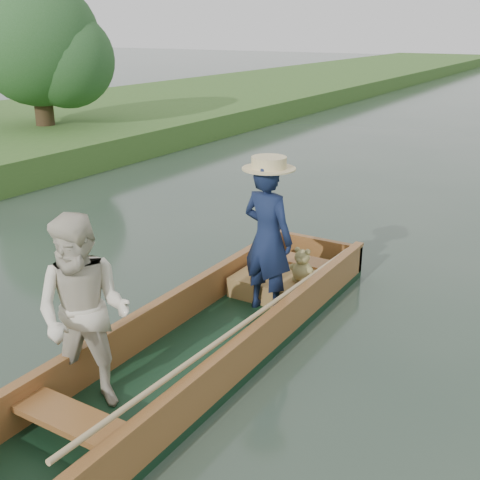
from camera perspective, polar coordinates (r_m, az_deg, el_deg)
The scene contains 2 objects.
ground at distance 5.65m, azimuth -3.24°, elevation -10.88°, with size 120.00×120.00×0.00m, color #283D30.
punt at distance 5.40m, azimuth -4.39°, elevation -6.16°, with size 1.30×5.00×1.67m.
Camera 1 is at (2.81, -3.97, 2.87)m, focal length 45.00 mm.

